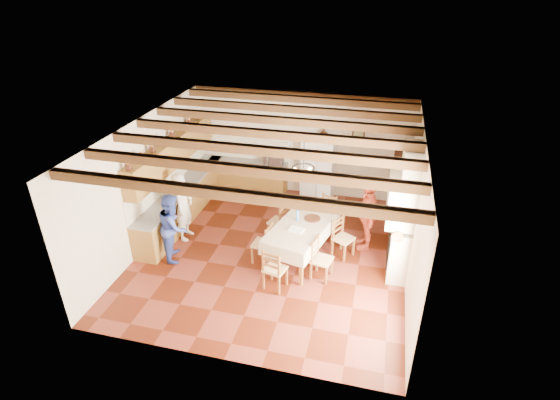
# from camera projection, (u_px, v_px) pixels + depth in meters

# --- Properties ---
(floor) EXTENTS (6.00, 6.50, 0.02)m
(floor) POSITION_uv_depth(u_px,v_px,m) (273.00, 253.00, 10.22)
(floor) COLOR #481609
(floor) RESTS_ON ground
(ceiling) EXTENTS (6.00, 6.50, 0.02)m
(ceiling) POSITION_uv_depth(u_px,v_px,m) (272.00, 129.00, 8.79)
(ceiling) COLOR silver
(ceiling) RESTS_ON ground
(wall_back) EXTENTS (6.00, 0.02, 3.00)m
(wall_back) POSITION_uv_depth(u_px,v_px,m) (302.00, 144.00, 12.29)
(wall_back) COLOR #F0DFCA
(wall_back) RESTS_ON ground
(wall_front) EXTENTS (6.00, 0.02, 3.00)m
(wall_front) POSITION_uv_depth(u_px,v_px,m) (218.00, 291.00, 6.72)
(wall_front) COLOR #F0DFCA
(wall_front) RESTS_ON ground
(wall_left) EXTENTS (0.02, 6.50, 3.00)m
(wall_left) POSITION_uv_depth(u_px,v_px,m) (147.00, 181.00, 10.14)
(wall_left) COLOR #F0DFCA
(wall_left) RESTS_ON ground
(wall_right) EXTENTS (0.02, 6.50, 3.00)m
(wall_right) POSITION_uv_depth(u_px,v_px,m) (415.00, 212.00, 8.86)
(wall_right) COLOR #F0DFCA
(wall_right) RESTS_ON ground
(ceiling_beams) EXTENTS (6.00, 6.30, 0.16)m
(ceiling_beams) POSITION_uv_depth(u_px,v_px,m) (272.00, 134.00, 8.83)
(ceiling_beams) COLOR #3D2614
(ceiling_beams) RESTS_ON ground
(lower_cabinets_left) EXTENTS (0.60, 4.30, 0.86)m
(lower_cabinets_left) POSITION_uv_depth(u_px,v_px,m) (184.00, 202.00, 11.48)
(lower_cabinets_left) COLOR brown
(lower_cabinets_left) RESTS_ON ground
(lower_cabinets_back) EXTENTS (2.30, 0.60, 0.86)m
(lower_cabinets_back) POSITION_uv_depth(u_px,v_px,m) (247.00, 177.00, 12.86)
(lower_cabinets_back) COLOR brown
(lower_cabinets_back) RESTS_ON ground
(countertop_left) EXTENTS (0.62, 4.30, 0.04)m
(countertop_left) POSITION_uv_depth(u_px,v_px,m) (182.00, 187.00, 11.27)
(countertop_left) COLOR slate
(countertop_left) RESTS_ON lower_cabinets_left
(countertop_back) EXTENTS (2.34, 0.62, 0.04)m
(countertop_back) POSITION_uv_depth(u_px,v_px,m) (247.00, 163.00, 12.65)
(countertop_back) COLOR slate
(countertop_back) RESTS_ON lower_cabinets_back
(backsplash_left) EXTENTS (0.03, 4.30, 0.60)m
(backsplash_left) POSITION_uv_depth(u_px,v_px,m) (170.00, 175.00, 11.18)
(backsplash_left) COLOR #EAE8CA
(backsplash_left) RESTS_ON ground
(backsplash_back) EXTENTS (2.30, 0.03, 0.60)m
(backsplash_back) POSITION_uv_depth(u_px,v_px,m) (249.00, 149.00, 12.74)
(backsplash_back) COLOR #EAE8CA
(backsplash_back) RESTS_ON ground
(upper_cabinets) EXTENTS (0.35, 4.20, 0.70)m
(upper_cabinets) POSITION_uv_depth(u_px,v_px,m) (173.00, 151.00, 10.83)
(upper_cabinets) COLOR brown
(upper_cabinets) RESTS_ON ground
(fireplace) EXTENTS (0.56, 1.60, 2.80)m
(fireplace) POSITION_uv_depth(u_px,v_px,m) (400.00, 210.00, 9.14)
(fireplace) COLOR beige
(fireplace) RESTS_ON ground
(wall_picture) EXTENTS (0.34, 0.03, 0.42)m
(wall_picture) POSITION_uv_depth(u_px,v_px,m) (358.00, 137.00, 11.77)
(wall_picture) COLOR #311A15
(wall_picture) RESTS_ON ground
(refrigerator) EXTENTS (0.96, 0.81, 1.77)m
(refrigerator) POSITION_uv_depth(u_px,v_px,m) (319.00, 168.00, 12.29)
(refrigerator) COLOR white
(refrigerator) RESTS_ON floor
(hutch) EXTENTS (0.51, 1.16, 2.08)m
(hutch) POSITION_uv_depth(u_px,v_px,m) (400.00, 187.00, 10.91)
(hutch) COLOR #3A190F
(hutch) RESTS_ON floor
(dining_table) EXTENTS (1.48, 2.21, 0.88)m
(dining_table) POSITION_uv_depth(u_px,v_px,m) (302.00, 228.00, 9.66)
(dining_table) COLOR beige
(dining_table) RESTS_ON floor
(chandelier) EXTENTS (0.47, 0.47, 0.03)m
(chandelier) POSITION_uv_depth(u_px,v_px,m) (303.00, 168.00, 8.97)
(chandelier) COLOR black
(chandelier) RESTS_ON ground
(chair_left_near) EXTENTS (0.44, 0.46, 0.96)m
(chair_left_near) POSITION_uv_depth(u_px,v_px,m) (262.00, 243.00, 9.71)
(chair_left_near) COLOR brown
(chair_left_near) RESTS_ON floor
(chair_left_far) EXTENTS (0.51, 0.52, 0.96)m
(chair_left_far) POSITION_uv_depth(u_px,v_px,m) (278.00, 221.00, 10.54)
(chair_left_far) COLOR brown
(chair_left_far) RESTS_ON floor
(chair_right_near) EXTENTS (0.47, 0.49, 0.96)m
(chair_right_near) POSITION_uv_depth(u_px,v_px,m) (322.00, 259.00, 9.17)
(chair_right_near) COLOR brown
(chair_right_near) RESTS_ON floor
(chair_right_far) EXTENTS (0.55, 0.56, 0.96)m
(chair_right_far) POSITION_uv_depth(u_px,v_px,m) (344.00, 238.00, 9.88)
(chair_right_far) COLOR brown
(chair_right_far) RESTS_ON floor
(chair_end_near) EXTENTS (0.50, 0.49, 0.96)m
(chair_end_near) POSITION_uv_depth(u_px,v_px,m) (275.00, 268.00, 8.90)
(chair_end_near) COLOR brown
(chair_end_near) RESTS_ON floor
(chair_end_far) EXTENTS (0.52, 0.50, 0.96)m
(chair_end_far) POSITION_uv_depth(u_px,v_px,m) (326.00, 215.00, 10.80)
(chair_end_far) COLOR brown
(chair_end_far) RESTS_ON floor
(person_man) EXTENTS (0.45, 0.65, 1.73)m
(person_man) POSITION_uv_depth(u_px,v_px,m) (184.00, 206.00, 10.39)
(person_man) COLOR silver
(person_man) RESTS_ON floor
(person_woman_blue) EXTENTS (0.83, 0.93, 1.59)m
(person_woman_blue) POSITION_uv_depth(u_px,v_px,m) (173.00, 227.00, 9.71)
(person_woman_blue) COLOR #3348A7
(person_woman_blue) RESTS_ON floor
(person_woman_red) EXTENTS (0.61, 1.07, 1.72)m
(person_woman_red) POSITION_uv_depth(u_px,v_px,m) (367.00, 215.00, 10.05)
(person_woman_red) COLOR #C7462C
(person_woman_red) RESTS_ON floor
(microwave) EXTENTS (0.54, 0.37, 0.29)m
(microwave) POSITION_uv_depth(u_px,v_px,m) (274.00, 160.00, 12.40)
(microwave) COLOR silver
(microwave) RESTS_ON countertop_back
(fridge_vase) EXTENTS (0.30, 0.30, 0.28)m
(fridge_vase) POSITION_uv_depth(u_px,v_px,m) (324.00, 134.00, 11.78)
(fridge_vase) COLOR #3A190F
(fridge_vase) RESTS_ON refrigerator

